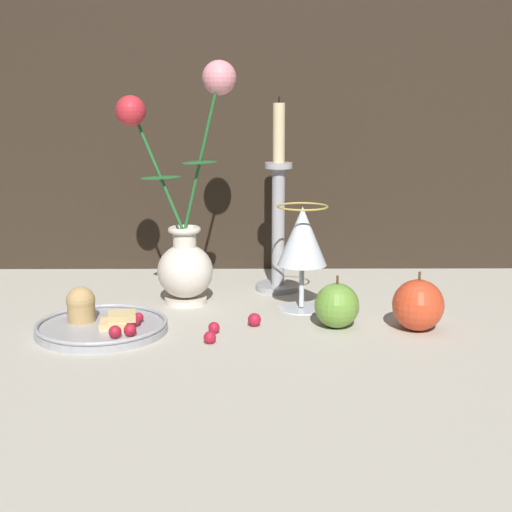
# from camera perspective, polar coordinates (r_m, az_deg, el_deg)

# --- Properties ---
(ground_plane) EXTENTS (2.40, 2.40, 0.00)m
(ground_plane) POSITION_cam_1_polar(r_m,az_deg,el_deg) (1.10, -1.04, -4.96)
(ground_plane) COLOR #B7B2A3
(ground_plane) RESTS_ON ground
(vase) EXTENTS (0.19, 0.09, 0.39)m
(vase) POSITION_cam_1_polar(r_m,az_deg,el_deg) (1.16, -5.71, 2.26)
(vase) COLOR silver
(vase) RESTS_ON ground_plane
(plate_with_pastries) EXTENTS (0.19, 0.19, 0.06)m
(plate_with_pastries) POSITION_cam_1_polar(r_m,az_deg,el_deg) (1.06, -12.40, -5.23)
(plate_with_pastries) COLOR #A3A3A8
(plate_with_pastries) RESTS_ON ground_plane
(wine_glass) EXTENTS (0.08, 0.08, 0.17)m
(wine_glass) POSITION_cam_1_polar(r_m,az_deg,el_deg) (1.12, 3.72, 1.28)
(wine_glass) COLOR silver
(wine_glass) RESTS_ON ground_plane
(candlestick) EXTENTS (0.08, 0.08, 0.33)m
(candlestick) POSITION_cam_1_polar(r_m,az_deg,el_deg) (1.24, 1.79, 2.85)
(candlestick) COLOR #A3A3A8
(candlestick) RESTS_ON ground_plane
(apple_beside_vase) EXTENTS (0.07, 0.07, 0.09)m
(apple_beside_vase) POSITION_cam_1_polar(r_m,az_deg,el_deg) (1.06, 12.84, -3.85)
(apple_beside_vase) COLOR #D14223
(apple_beside_vase) RESTS_ON ground_plane
(apple_near_glass) EXTENTS (0.07, 0.07, 0.08)m
(apple_near_glass) POSITION_cam_1_polar(r_m,az_deg,el_deg) (1.05, 6.48, -3.96)
(apple_near_glass) COLOR #669938
(apple_near_glass) RESTS_ON ground_plane
(berry_near_plate) EXTENTS (0.02, 0.02, 0.02)m
(berry_near_plate) POSITION_cam_1_polar(r_m,az_deg,el_deg) (1.06, -0.13, -5.12)
(berry_near_plate) COLOR #AD192D
(berry_near_plate) RESTS_ON ground_plane
(berry_front_center) EXTENTS (0.02, 0.02, 0.02)m
(berry_front_center) POSITION_cam_1_polar(r_m,az_deg,el_deg) (0.99, -3.72, -6.52)
(berry_front_center) COLOR #AD192D
(berry_front_center) RESTS_ON ground_plane
(berry_by_glass_stem) EXTENTS (0.02, 0.02, 0.02)m
(berry_by_glass_stem) POSITION_cam_1_polar(r_m,az_deg,el_deg) (1.03, -3.38, -5.75)
(berry_by_glass_stem) COLOR #AD192D
(berry_by_glass_stem) RESTS_ON ground_plane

